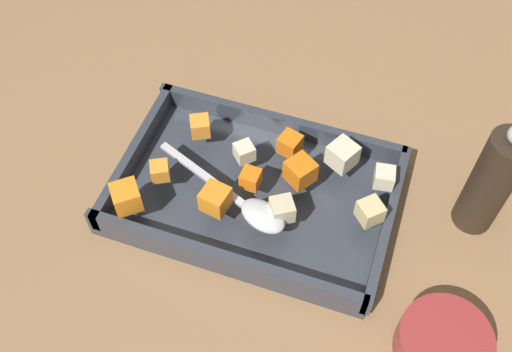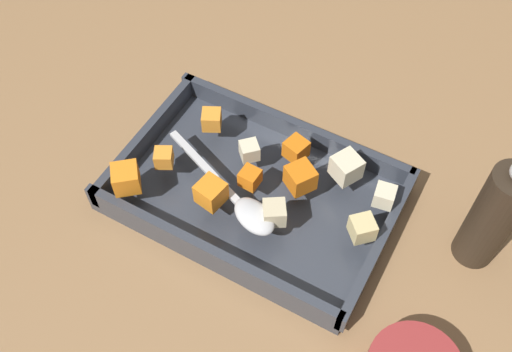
{
  "view_description": "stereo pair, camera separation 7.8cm",
  "coord_description": "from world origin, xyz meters",
  "px_view_note": "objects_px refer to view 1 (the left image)",
  "views": [
    {
      "loc": [
        -0.15,
        0.42,
        0.7
      ],
      "look_at": [
        -0.0,
        -0.01,
        0.06
      ],
      "focal_mm": 41.99,
      "sensor_mm": 36.0,
      "label": 1
    },
    {
      "loc": [
        -0.22,
        0.38,
        0.7
      ],
      "look_at": [
        -0.0,
        -0.01,
        0.06
      ],
      "focal_mm": 41.99,
      "sensor_mm": 36.0,
      "label": 2
    }
  ],
  "objects_px": {
    "pepper_mill": "(491,182)",
    "small_prep_bowl": "(443,344)",
    "baking_dish": "(256,194)",
    "serving_spoon": "(255,210)"
  },
  "relations": [
    {
      "from": "baking_dish",
      "to": "small_prep_bowl",
      "type": "height_order",
      "value": "baking_dish"
    },
    {
      "from": "baking_dish",
      "to": "pepper_mill",
      "type": "distance_m",
      "value": 0.3
    },
    {
      "from": "pepper_mill",
      "to": "small_prep_bowl",
      "type": "height_order",
      "value": "pepper_mill"
    },
    {
      "from": "baking_dish",
      "to": "serving_spoon",
      "type": "bearing_deg",
      "value": 107.09
    },
    {
      "from": "baking_dish",
      "to": "serving_spoon",
      "type": "relative_size",
      "value": 1.79
    },
    {
      "from": "baking_dish",
      "to": "small_prep_bowl",
      "type": "xyz_separation_m",
      "value": [
        -0.27,
        0.13,
        0.01
      ]
    },
    {
      "from": "pepper_mill",
      "to": "small_prep_bowl",
      "type": "distance_m",
      "value": 0.21
    },
    {
      "from": "small_prep_bowl",
      "to": "serving_spoon",
      "type": "bearing_deg",
      "value": -17.48
    },
    {
      "from": "serving_spoon",
      "to": "small_prep_bowl",
      "type": "relative_size",
      "value": 1.93
    },
    {
      "from": "pepper_mill",
      "to": "small_prep_bowl",
      "type": "xyz_separation_m",
      "value": [
        0.01,
        0.2,
        -0.06
      ]
    }
  ]
}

